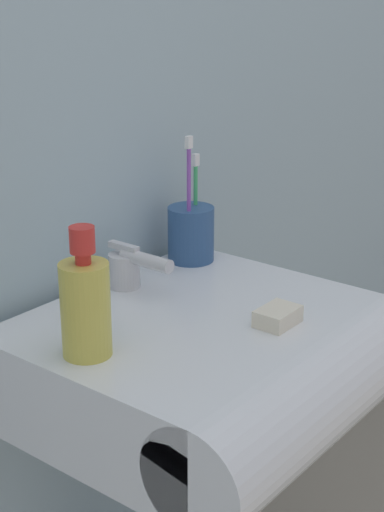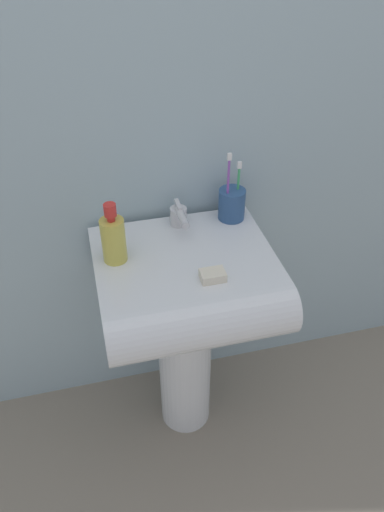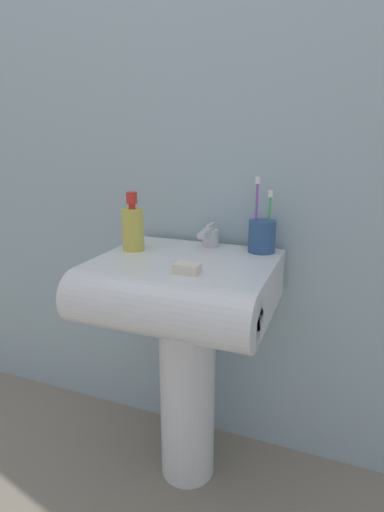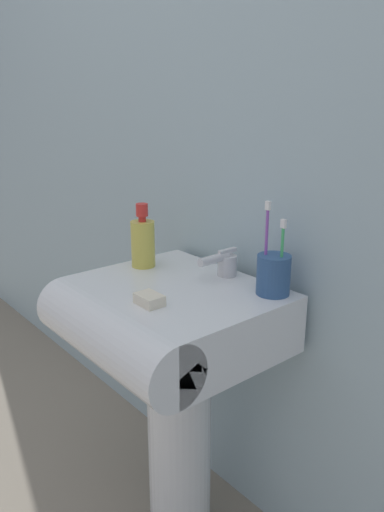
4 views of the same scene
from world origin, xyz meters
name	(u,v)px [view 3 (image 3 of 4)]	position (x,y,z in m)	size (l,w,h in m)	color
ground_plane	(188,468)	(0.00, 0.00, 0.00)	(6.00, 6.00, 0.00)	gray
wall_back	(216,85)	(0.00, 0.24, 1.20)	(5.00, 0.05, 2.40)	#9EB7C1
sink_pedestal	(187,392)	(0.00, 0.00, 0.29)	(0.17, 0.17, 0.58)	white
sink_basin	(180,288)	(0.00, -0.05, 0.65)	(0.49, 0.45, 0.14)	white
faucet	(209,236)	(0.02, 0.13, 0.76)	(0.05, 0.12, 0.07)	silver
toothbrush_cup	(262,236)	(0.18, 0.14, 0.77)	(0.08, 0.08, 0.22)	#2D5184
soap_bottle	(133,227)	(-0.18, 0.02, 0.79)	(0.06, 0.06, 0.17)	gold
bar_soap	(187,268)	(0.05, -0.12, 0.74)	(0.06, 0.05, 0.02)	silver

